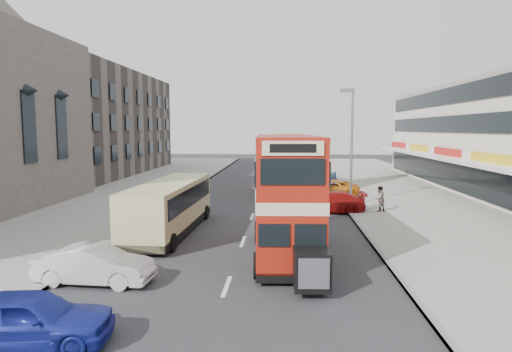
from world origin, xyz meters
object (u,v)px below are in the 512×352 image
at_px(coach, 170,205).
at_px(pedestrian_near, 379,198).
at_px(street_lamp, 351,138).
at_px(car_right_b, 328,188).
at_px(car_left_near, 28,319).
at_px(bus_main, 287,196).
at_px(car_right_c, 316,175).
at_px(bus_second, 291,163).
at_px(car_left_front, 95,265).
at_px(car_right_a, 328,202).
at_px(cyclist, 317,188).

relative_size(coach, pedestrian_near, 5.75).
relative_size(street_lamp, car_right_b, 1.66).
bearing_deg(car_left_near, pedestrian_near, -42.10).
bearing_deg(bus_main, pedestrian_near, -124.19).
bearing_deg(car_right_c, car_right_b, 8.85).
bearing_deg(bus_second, car_left_near, 74.50).
xyz_separation_m(street_lamp, car_right_b, (-1.06, 4.26, -4.11)).
bearing_deg(coach, pedestrian_near, 28.22).
distance_m(street_lamp, car_right_c, 14.76).
height_order(car_left_near, car_right_c, car_right_c).
distance_m(car_left_front, car_right_c, 31.71).
bearing_deg(car_left_front, car_right_c, -14.96).
bearing_deg(bus_main, street_lamp, -112.76).
height_order(street_lamp, car_left_front, street_lamp).
bearing_deg(car_left_front, car_right_a, -31.54).
distance_m(coach, car_left_near, 12.04).
xyz_separation_m(bus_second, cyclist, (2.06, -2.81, -1.80)).
bearing_deg(bus_second, street_lamp, 117.88).
relative_size(bus_main, car_left_near, 2.18).
relative_size(car_left_front, pedestrian_near, 2.50).
height_order(bus_main, car_left_front, bus_main).
bearing_deg(street_lamp, pedestrian_near, -57.48).
distance_m(coach, car_right_c, 24.34).
distance_m(bus_second, car_left_front, 24.27).
distance_m(bus_main, car_left_near, 10.59).
distance_m(street_lamp, bus_main, 13.20).
relative_size(bus_second, coach, 0.92).
relative_size(car_right_b, car_right_c, 1.17).
height_order(bus_second, pedestrian_near, bus_second).
xyz_separation_m(street_lamp, coach, (-10.48, -8.39, -3.33)).
bearing_deg(car_right_c, street_lamp, 12.78).
height_order(bus_second, car_right_b, bus_second).
bearing_deg(cyclist, street_lamp, -69.71).
bearing_deg(cyclist, pedestrian_near, -66.50).
xyz_separation_m(pedestrian_near, cyclist, (-3.46, 6.72, -0.27)).
bearing_deg(car_right_a, bus_main, -17.49).
distance_m(car_left_near, car_left_front, 4.41).
bearing_deg(car_right_b, pedestrian_near, 24.58).
xyz_separation_m(bus_main, car_right_c, (3.19, 26.36, -1.89)).
distance_m(car_left_near, car_right_c, 35.85).
distance_m(car_left_near, car_right_b, 26.56).
distance_m(bus_main, car_left_front, 7.93).
bearing_deg(car_left_near, street_lamp, -35.53).
height_order(bus_main, car_left_near, bus_main).
height_order(car_right_c, cyclist, cyclist).
distance_m(street_lamp, car_right_b, 6.01).
bearing_deg(pedestrian_near, cyclist, -95.35).
height_order(bus_main, car_right_c, bus_main).
bearing_deg(coach, bus_main, -30.70).
relative_size(car_right_b, pedestrian_near, 3.00).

